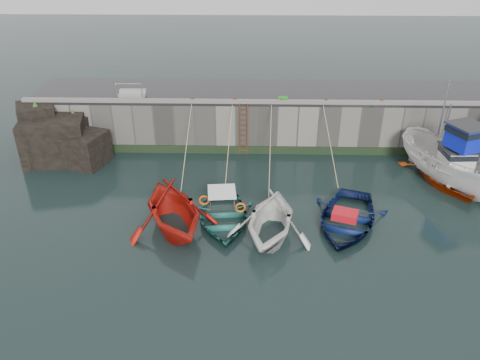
{
  "coord_description": "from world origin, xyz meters",
  "views": [
    {
      "loc": [
        -1.58,
        -15.87,
        12.27
      ],
      "look_at": [
        -2.07,
        4.38,
        1.2
      ],
      "focal_mm": 35.0,
      "sensor_mm": 36.0,
      "label": 1
    }
  ],
  "objects_px": {
    "boat_far_white": "(450,164)",
    "bollard_a": "(192,100)",
    "boat_far_orange": "(447,172)",
    "fish_crate": "(283,100)",
    "boat_near_blue": "(223,220)",
    "bollard_d": "(326,101)",
    "boat_near_white": "(174,228)",
    "boat_near_blacktrim": "(270,236)",
    "ladder": "(243,130)",
    "boat_near_navy": "(346,224)",
    "bollard_c": "(281,101)",
    "bollard_e": "(382,101)",
    "bollard_b": "(235,100)"
  },
  "relations": [
    {
      "from": "bollard_d",
      "to": "bollard_e",
      "type": "distance_m",
      "value": 3.2
    },
    {
      "from": "boat_near_blacktrim",
      "to": "bollard_c",
      "type": "xyz_separation_m",
      "value": [
        0.84,
        8.88,
        3.3
      ]
    },
    {
      "from": "ladder",
      "to": "bollard_d",
      "type": "relative_size",
      "value": 11.43
    },
    {
      "from": "fish_crate",
      "to": "bollard_d",
      "type": "height_order",
      "value": "fish_crate"
    },
    {
      "from": "bollard_a",
      "to": "bollard_c",
      "type": "xyz_separation_m",
      "value": [
        5.2,
        0.0,
        0.0
      ]
    },
    {
      "from": "bollard_a",
      "to": "ladder",
      "type": "bearing_deg",
      "value": -6.38
    },
    {
      "from": "bollard_a",
      "to": "boat_far_white",
      "type": "bearing_deg",
      "value": -14.66
    },
    {
      "from": "boat_far_orange",
      "to": "boat_near_blacktrim",
      "type": "bearing_deg",
      "value": -153.35
    },
    {
      "from": "boat_far_orange",
      "to": "boat_near_white",
      "type": "bearing_deg",
      "value": -163.23
    },
    {
      "from": "boat_near_blue",
      "to": "bollard_a",
      "type": "xyz_separation_m",
      "value": [
        -2.16,
        7.68,
        3.3
      ]
    },
    {
      "from": "ladder",
      "to": "boat_near_white",
      "type": "relative_size",
      "value": 0.62
    },
    {
      "from": "boat_far_white",
      "to": "bollard_a",
      "type": "bearing_deg",
      "value": 142.3
    },
    {
      "from": "boat_near_white",
      "to": "bollard_d",
      "type": "xyz_separation_m",
      "value": [
        7.84,
        8.4,
        3.3
      ]
    },
    {
      "from": "bollard_e",
      "to": "bollard_d",
      "type": "bearing_deg",
      "value": 180.0
    },
    {
      "from": "boat_near_navy",
      "to": "bollard_b",
      "type": "relative_size",
      "value": 18.7
    },
    {
      "from": "fish_crate",
      "to": "bollard_a",
      "type": "bearing_deg",
      "value": -174.81
    },
    {
      "from": "boat_near_blacktrim",
      "to": "boat_near_blue",
      "type": "bearing_deg",
      "value": 162.91
    },
    {
      "from": "boat_near_white",
      "to": "boat_far_white",
      "type": "xyz_separation_m",
      "value": [
        14.09,
        4.72,
        1.11
      ]
    },
    {
      "from": "boat_near_white",
      "to": "boat_near_blacktrim",
      "type": "distance_m",
      "value": 4.43
    },
    {
      "from": "fish_crate",
      "to": "boat_far_white",
      "type": "bearing_deg",
      "value": -19.7
    },
    {
      "from": "boat_near_blacktrim",
      "to": "boat_far_orange",
      "type": "height_order",
      "value": "boat_far_orange"
    },
    {
      "from": "boat_near_blue",
      "to": "bollard_e",
      "type": "relative_size",
      "value": 17.22
    },
    {
      "from": "ladder",
      "to": "boat_far_orange",
      "type": "distance_m",
      "value": 11.64
    },
    {
      "from": "boat_near_white",
      "to": "boat_near_blacktrim",
      "type": "xyz_separation_m",
      "value": [
        4.4,
        -0.48,
        0.0
      ]
    },
    {
      "from": "boat_near_blue",
      "to": "boat_near_navy",
      "type": "xyz_separation_m",
      "value": [
        5.77,
        -0.12,
        0.0
      ]
    },
    {
      "from": "boat_near_navy",
      "to": "bollard_a",
      "type": "xyz_separation_m",
      "value": [
        -7.93,
        7.8,
        3.3
      ]
    },
    {
      "from": "boat_near_blacktrim",
      "to": "bollard_d",
      "type": "relative_size",
      "value": 16.88
    },
    {
      "from": "bollard_c",
      "to": "boat_far_orange",
      "type": "bearing_deg",
      "value": -19.92
    },
    {
      "from": "ladder",
      "to": "boat_far_orange",
      "type": "relative_size",
      "value": 0.52
    },
    {
      "from": "ladder",
      "to": "boat_near_blacktrim",
      "type": "relative_size",
      "value": 0.68
    },
    {
      "from": "bollard_a",
      "to": "bollard_d",
      "type": "relative_size",
      "value": 1.0
    },
    {
      "from": "boat_near_white",
      "to": "bollard_b",
      "type": "bearing_deg",
      "value": 48.14
    },
    {
      "from": "bollard_b",
      "to": "bollard_c",
      "type": "distance_m",
      "value": 2.7
    },
    {
      "from": "ladder",
      "to": "boat_far_orange",
      "type": "bearing_deg",
      "value": -14.64
    },
    {
      "from": "boat_far_orange",
      "to": "bollard_c",
      "type": "xyz_separation_m",
      "value": [
        -9.0,
        3.26,
        2.9
      ]
    },
    {
      "from": "ladder",
      "to": "bollard_a",
      "type": "distance_m",
      "value": 3.47
    },
    {
      "from": "boat_far_orange",
      "to": "fish_crate",
      "type": "xyz_separation_m",
      "value": [
        -8.9,
        3.39,
        2.92
      ]
    },
    {
      "from": "boat_far_white",
      "to": "bollard_a",
      "type": "relative_size",
      "value": 26.01
    },
    {
      "from": "ladder",
      "to": "bollard_c",
      "type": "distance_m",
      "value": 2.81
    },
    {
      "from": "fish_crate",
      "to": "bollard_e",
      "type": "height_order",
      "value": "fish_crate"
    },
    {
      "from": "boat_near_blacktrim",
      "to": "boat_far_white",
      "type": "height_order",
      "value": "boat_far_white"
    },
    {
      "from": "bollard_a",
      "to": "bollard_b",
      "type": "distance_m",
      "value": 2.5
    },
    {
      "from": "bollard_c",
      "to": "boat_near_navy",
      "type": "bearing_deg",
      "value": -70.74
    },
    {
      "from": "boat_far_white",
      "to": "fish_crate",
      "type": "xyz_separation_m",
      "value": [
        -8.74,
        3.8,
        2.21
      ]
    },
    {
      "from": "boat_near_blacktrim",
      "to": "bollard_a",
      "type": "height_order",
      "value": "bollard_a"
    },
    {
      "from": "boat_near_navy",
      "to": "bollard_d",
      "type": "relative_size",
      "value": 18.7
    },
    {
      "from": "ladder",
      "to": "boat_near_blue",
      "type": "relative_size",
      "value": 0.66
    },
    {
      "from": "bollard_b",
      "to": "bollard_e",
      "type": "distance_m",
      "value": 8.5
    },
    {
      "from": "boat_near_blue",
      "to": "fish_crate",
      "type": "relative_size",
      "value": 8.77
    },
    {
      "from": "boat_far_white",
      "to": "ladder",
      "type": "bearing_deg",
      "value": 140.14
    }
  ]
}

